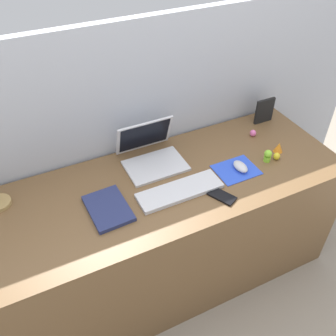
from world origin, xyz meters
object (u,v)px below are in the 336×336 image
(toy_figurine_pink, at_px, (253,133))
(laptop, at_px, (150,152))
(notebook_pad, at_px, (108,208))
(picture_frame, at_px, (264,111))
(toy_figurine_yellow, at_px, (277,156))
(mouse, at_px, (240,167))
(toy_figurine_lime, at_px, (268,156))
(cell_phone, at_px, (222,196))
(toy_figurine_orange, at_px, (279,147))
(keyboard, at_px, (180,191))

(toy_figurine_pink, bearing_deg, laptop, 174.99)
(notebook_pad, height_order, picture_frame, picture_frame)
(picture_frame, relative_size, toy_figurine_yellow, 3.89)
(mouse, height_order, notebook_pad, mouse)
(toy_figurine_lime, bearing_deg, toy_figurine_yellow, -10.13)
(cell_phone, relative_size, notebook_pad, 0.53)
(mouse, distance_m, toy_figurine_orange, 0.27)
(laptop, relative_size, toy_figurine_orange, 5.52)
(laptop, distance_m, picture_frame, 0.75)
(notebook_pad, relative_size, toy_figurine_yellow, 6.23)
(notebook_pad, xyz_separation_m, toy_figurine_pink, (0.92, 0.19, 0.01))
(laptop, relative_size, toy_figurine_yellow, 7.78)
(cell_phone, bearing_deg, laptop, 89.02)
(toy_figurine_pink, bearing_deg, toy_figurine_lime, -107.46)
(mouse, bearing_deg, notebook_pad, 177.76)
(mouse, relative_size, picture_frame, 0.64)
(picture_frame, bearing_deg, laptop, -176.81)
(toy_figurine_yellow, bearing_deg, toy_figurine_lime, 169.87)
(laptop, relative_size, keyboard, 0.73)
(keyboard, bearing_deg, toy_figurine_pink, 21.39)
(cell_phone, bearing_deg, mouse, 7.46)
(toy_figurine_orange, bearing_deg, notebook_pad, -179.34)
(laptop, relative_size, picture_frame, 2.00)
(cell_phone, relative_size, toy_figurine_orange, 2.36)
(keyboard, relative_size, toy_figurine_pink, 10.78)
(picture_frame, bearing_deg, toy_figurine_pink, -145.86)
(keyboard, xyz_separation_m, toy_figurine_yellow, (0.57, 0.00, 0.01))
(laptop, bearing_deg, picture_frame, 3.19)
(cell_phone, height_order, toy_figurine_yellow, toy_figurine_yellow)
(notebook_pad, relative_size, picture_frame, 1.60)
(cell_phone, bearing_deg, toy_figurine_orange, -6.67)
(keyboard, distance_m, toy_figurine_pink, 0.63)
(toy_figurine_pink, relative_size, toy_figurine_orange, 0.70)
(toy_figurine_orange, bearing_deg, toy_figurine_pink, 101.55)
(keyboard, bearing_deg, laptop, 95.03)
(laptop, height_order, picture_frame, laptop)
(mouse, xyz_separation_m, cell_phone, (-0.19, -0.13, -0.02))
(notebook_pad, height_order, toy_figurine_yellow, toy_figurine_yellow)
(mouse, height_order, toy_figurine_orange, toy_figurine_orange)
(notebook_pad, bearing_deg, toy_figurine_orange, -1.63)
(toy_figurine_orange, bearing_deg, mouse, -171.98)
(picture_frame, bearing_deg, toy_figurine_orange, -110.82)
(mouse, bearing_deg, toy_figurine_lime, -0.55)
(mouse, relative_size, toy_figurine_pink, 2.52)
(toy_figurine_lime, bearing_deg, notebook_pad, 178.09)
(picture_frame, xyz_separation_m, toy_figurine_lime, (-0.21, -0.31, -0.04))
(toy_figurine_yellow, bearing_deg, cell_phone, -164.31)
(keyboard, distance_m, toy_figurine_yellow, 0.57)
(keyboard, relative_size, toy_figurine_yellow, 10.64)
(keyboard, xyz_separation_m, notebook_pad, (-0.34, 0.04, 0.00))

